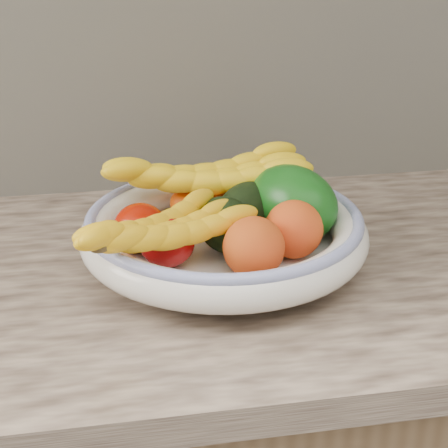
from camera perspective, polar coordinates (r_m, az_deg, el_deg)
fruit_bowl at (r=0.93m, az=0.00°, el=-0.64°), size 0.39×0.39×0.08m
clementine_back_left at (r=1.02m, az=-3.21°, el=1.77°), size 0.05×0.05×0.04m
clementine_back_right at (r=1.04m, az=-0.16°, el=2.30°), size 0.06×0.06×0.05m
clementine_back_mid at (r=0.98m, az=0.01°, el=0.91°), size 0.06×0.06×0.04m
tomato_left at (r=0.92m, az=-6.98°, el=-0.26°), size 0.08×0.08×0.06m
tomato_near_left at (r=0.87m, az=-4.76°, el=-1.50°), size 0.08×0.08×0.06m
avocado_center at (r=0.91m, az=0.20°, el=-0.08°), size 0.10×0.12×0.07m
avocado_right at (r=0.97m, az=2.02°, el=1.26°), size 0.13×0.13×0.08m
green_mango at (r=0.96m, az=5.64°, el=1.77°), size 0.18×0.19×0.13m
peach_front at (r=0.85m, az=2.49°, el=-1.95°), size 0.10×0.10×0.08m
peach_right at (r=0.90m, az=5.82°, el=-0.43°), size 0.10×0.10×0.08m
banana_bunch_back at (r=1.00m, az=-1.51°, el=3.55°), size 0.31×0.12×0.09m
banana_bunch_front at (r=0.84m, az=-5.11°, el=-0.94°), size 0.27×0.23×0.07m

